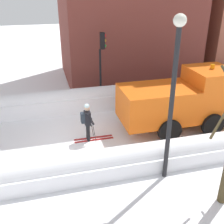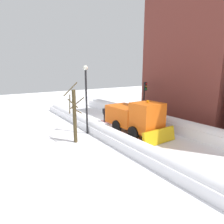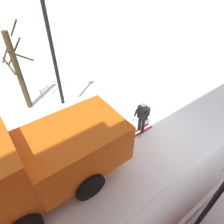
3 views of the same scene
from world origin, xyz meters
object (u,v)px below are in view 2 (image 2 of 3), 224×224
Objects in this scene: street_lamp at (86,92)px; skier at (105,113)px; bare_tree_near at (74,115)px; plow_truck at (135,117)px; traffic_light_pole at (145,93)px.

skier is at bearing -145.11° from street_lamp.
bare_tree_near reaches higher than skier.
skier is 0.31× the size of street_lamp.
skier is (0.11, -4.65, -0.48)m from plow_truck.
bare_tree_near is (1.67, 1.28, -1.47)m from street_lamp.
plow_truck is at bearing 37.32° from traffic_light_pole.
street_lamp reaches higher than plow_truck.
street_lamp is 2.56m from bare_tree_near.
skier is at bearing -144.21° from bare_tree_near.
traffic_light_pole is (-4.09, 1.62, 1.91)m from skier.
street_lamp is 1.28× the size of bare_tree_near.
traffic_light_pole is 0.71× the size of street_lamp.
street_lamp is at bearing 34.89° from skier.
street_lamp is (3.41, -2.35, 2.14)m from plow_truck.
bare_tree_near is at bearing 35.79° from skier.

